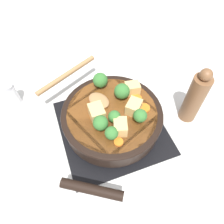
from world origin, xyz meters
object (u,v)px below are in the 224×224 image
object	(u,v)px
skillet_pan	(112,118)
wooden_spoon	(80,85)
pepper_mill	(195,98)
salt_shaker	(12,94)

from	to	relation	value
skillet_pan	wooden_spoon	size ratio (longest dim) A/B	1.64
pepper_mill	salt_shaker	world-z (taller)	pepper_mill
wooden_spoon	pepper_mill	bearing A→B (deg)	151.91
skillet_pan	pepper_mill	size ratio (longest dim) A/B	1.86
skillet_pan	pepper_mill	xyz separation A→B (m)	(-0.24, 0.04, 0.03)
pepper_mill	wooden_spoon	bearing A→B (deg)	-28.09
skillet_pan	salt_shaker	xyz separation A→B (m)	(0.27, -0.21, -0.02)
wooden_spoon	pepper_mill	world-z (taller)	pepper_mill
wooden_spoon	salt_shaker	distance (m)	0.23
wooden_spoon	pepper_mill	xyz separation A→B (m)	(-0.30, 0.16, 0.00)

